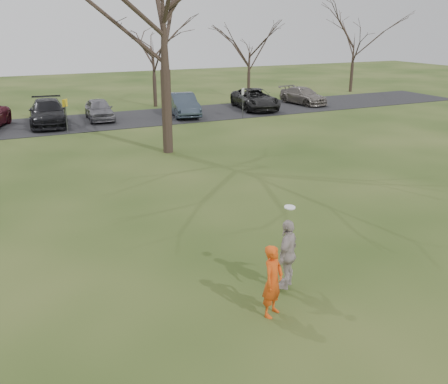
{
  "coord_description": "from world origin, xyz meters",
  "views": [
    {
      "loc": [
        -6.13,
        -8.93,
        6.41
      ],
      "look_at": [
        0.0,
        4.0,
        1.5
      ],
      "focal_mm": 39.74,
      "sensor_mm": 36.0,
      "label": 1
    }
  ],
  "objects_px": {
    "car_5": "(183,105)",
    "car_7": "(303,96)",
    "car_3": "(48,112)",
    "car_4": "(99,109)",
    "catching_play": "(288,254)",
    "big_tree": "(163,9)",
    "player_defender": "(273,281)",
    "car_6": "(255,99)"
  },
  "relations": [
    {
      "from": "car_4",
      "to": "big_tree",
      "type": "xyz_separation_m",
      "value": [
        1.3,
        -10.52,
        6.25
      ]
    },
    {
      "from": "car_3",
      "to": "car_6",
      "type": "relative_size",
      "value": 1.0
    },
    {
      "from": "car_3",
      "to": "catching_play",
      "type": "distance_m",
      "value": 24.89
    },
    {
      "from": "car_3",
      "to": "car_5",
      "type": "distance_m",
      "value": 9.2
    },
    {
      "from": "player_defender",
      "to": "car_6",
      "type": "height_order",
      "value": "player_defender"
    },
    {
      "from": "car_6",
      "to": "catching_play",
      "type": "xyz_separation_m",
      "value": [
        -12.49,
        -24.4,
        0.19
      ]
    },
    {
      "from": "car_4",
      "to": "car_5",
      "type": "height_order",
      "value": "car_5"
    },
    {
      "from": "player_defender",
      "to": "catching_play",
      "type": "bearing_deg",
      "value": 10.71
    },
    {
      "from": "car_5",
      "to": "car_7",
      "type": "distance_m",
      "value": 10.89
    },
    {
      "from": "car_6",
      "to": "car_7",
      "type": "height_order",
      "value": "car_6"
    },
    {
      "from": "player_defender",
      "to": "car_6",
      "type": "xyz_separation_m",
      "value": [
        13.39,
        25.21,
        -0.05
      ]
    },
    {
      "from": "car_3",
      "to": "car_4",
      "type": "relative_size",
      "value": 1.33
    },
    {
      "from": "player_defender",
      "to": "car_7",
      "type": "distance_m",
      "value": 31.53
    },
    {
      "from": "car_5",
      "to": "player_defender",
      "type": "bearing_deg",
      "value": -97.98
    },
    {
      "from": "car_7",
      "to": "player_defender",
      "type": "bearing_deg",
      "value": -132.85
    },
    {
      "from": "player_defender",
      "to": "car_7",
      "type": "height_order",
      "value": "player_defender"
    },
    {
      "from": "player_defender",
      "to": "car_6",
      "type": "distance_m",
      "value": 28.55
    },
    {
      "from": "player_defender",
      "to": "catching_play",
      "type": "relative_size",
      "value": 0.81
    },
    {
      "from": "big_tree",
      "to": "car_5",
      "type": "bearing_deg",
      "value": 64.87
    },
    {
      "from": "car_4",
      "to": "catching_play",
      "type": "height_order",
      "value": "catching_play"
    },
    {
      "from": "catching_play",
      "to": "car_4",
      "type": "bearing_deg",
      "value": 88.46
    },
    {
      "from": "big_tree",
      "to": "catching_play",
      "type": "bearing_deg",
      "value": -97.7
    },
    {
      "from": "car_4",
      "to": "catching_play",
      "type": "distance_m",
      "value": 25.14
    },
    {
      "from": "car_5",
      "to": "car_6",
      "type": "distance_m",
      "value": 6.06
    },
    {
      "from": "car_5",
      "to": "car_6",
      "type": "xyz_separation_m",
      "value": [
        6.05,
        0.27,
        -0.02
      ]
    },
    {
      "from": "catching_play",
      "to": "car_7",
      "type": "bearing_deg",
      "value": 55.25
    },
    {
      "from": "car_5",
      "to": "car_6",
      "type": "relative_size",
      "value": 0.87
    },
    {
      "from": "car_5",
      "to": "big_tree",
      "type": "xyz_separation_m",
      "value": [
        -4.47,
        -9.52,
        6.17
      ]
    },
    {
      "from": "catching_play",
      "to": "big_tree",
      "type": "xyz_separation_m",
      "value": [
        1.97,
        14.61,
        6.0
      ]
    },
    {
      "from": "player_defender",
      "to": "catching_play",
      "type": "height_order",
      "value": "catching_play"
    },
    {
      "from": "car_4",
      "to": "car_6",
      "type": "height_order",
      "value": "car_6"
    },
    {
      "from": "car_6",
      "to": "car_5",
      "type": "bearing_deg",
      "value": -168.27
    },
    {
      "from": "player_defender",
      "to": "car_3",
      "type": "height_order",
      "value": "player_defender"
    },
    {
      "from": "car_3",
      "to": "car_5",
      "type": "xyz_separation_m",
      "value": [
        9.18,
        -0.61,
        -0.01
      ]
    },
    {
      "from": "player_defender",
      "to": "car_3",
      "type": "bearing_deg",
      "value": 62.71
    },
    {
      "from": "car_7",
      "to": "car_4",
      "type": "bearing_deg",
      "value": 171.74
    },
    {
      "from": "car_5",
      "to": "big_tree",
      "type": "height_order",
      "value": "big_tree"
    },
    {
      "from": "car_3",
      "to": "car_4",
      "type": "bearing_deg",
      "value": 12.39
    },
    {
      "from": "big_tree",
      "to": "car_7",
      "type": "bearing_deg",
      "value": 33.98
    },
    {
      "from": "player_defender",
      "to": "car_5",
      "type": "distance_m",
      "value": 26.0
    },
    {
      "from": "car_6",
      "to": "car_7",
      "type": "xyz_separation_m",
      "value": [
        4.8,
        0.53,
        -0.1
      ]
    },
    {
      "from": "catching_play",
      "to": "player_defender",
      "type": "bearing_deg",
      "value": -137.88
    }
  ]
}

